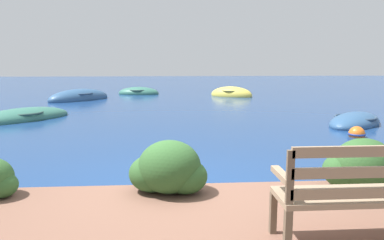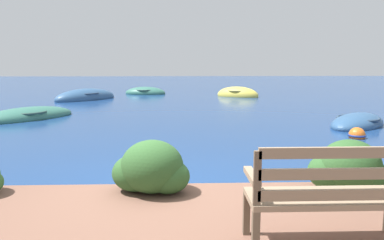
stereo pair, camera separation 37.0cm
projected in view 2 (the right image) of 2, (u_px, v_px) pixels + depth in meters
ground_plane at (164, 200)px, 4.96m from camera, size 80.00×80.00×0.00m
park_bench at (331, 193)px, 3.18m from camera, size 1.42×0.48×0.93m
hedge_clump_left at (151, 170)px, 4.57m from camera, size 0.96×0.69×0.65m
hedge_clump_centre at (348, 169)px, 4.62m from camera, size 0.95×0.68×0.65m
rowboat_nearest at (357, 124)px, 10.56m from camera, size 2.54×2.49×0.63m
rowboat_mid at (27, 117)px, 11.86m from camera, size 3.00×3.20×0.64m
rowboat_far at (86, 98)px, 17.67m from camera, size 3.08×3.19×0.90m
rowboat_outer at (238, 95)px, 19.17m from camera, size 2.45×2.08×0.89m
rowboat_distant at (145, 93)px, 20.62m from camera, size 2.38×1.50×0.70m
mooring_buoy at (357, 135)px, 8.89m from camera, size 0.42×0.42×0.38m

